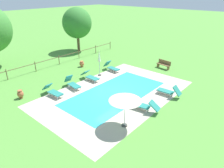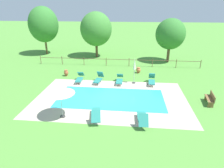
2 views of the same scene
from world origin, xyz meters
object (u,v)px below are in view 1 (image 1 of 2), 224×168
object	(u,v)px
sun_lounger_north_near_steps	(53,91)
terracotta_urn_near_fence	(20,94)
patio_umbrella_closed_row_west	(99,58)
patio_umbrella_open_foreground	(125,97)
tree_west_mid	(77,23)
sun_lounger_north_mid	(169,91)
sun_lounger_north_far	(112,67)
terracotta_urn_by_tree	(82,64)
sun_lounger_south_mid	(145,106)
wooden_bench_lawn_side	(164,64)
sun_lounger_north_end	(90,76)
sun_lounger_south_near_corner	(73,83)

from	to	relation	value
sun_lounger_north_near_steps	terracotta_urn_near_fence	world-z (taller)	sun_lounger_north_near_steps
patio_umbrella_closed_row_west	terracotta_urn_near_fence	bearing A→B (deg)	169.37
patio_umbrella_open_foreground	tree_west_mid	size ratio (longest dim) A/B	0.40
sun_lounger_north_mid	terracotta_urn_near_fence	world-z (taller)	sun_lounger_north_mid
sun_lounger_north_mid	sun_lounger_north_far	xyz separation A→B (m)	(1.20, 6.95, 0.00)
patio_umbrella_closed_row_west	tree_west_mid	xyz separation A→B (m)	(4.59, 8.39, 1.92)
sun_lounger_north_mid	tree_west_mid	world-z (taller)	tree_west_mid
patio_umbrella_closed_row_west	terracotta_urn_by_tree	world-z (taller)	patio_umbrella_closed_row_west
sun_lounger_south_mid	wooden_bench_lawn_side	bearing A→B (deg)	19.55
sun_lounger_south_mid	wooden_bench_lawn_side	size ratio (longest dim) A/B	1.33
sun_lounger_north_end	wooden_bench_lawn_side	world-z (taller)	wooden_bench_lawn_side
sun_lounger_north_far	tree_west_mid	size ratio (longest dim) A/B	0.34
sun_lounger_north_far	terracotta_urn_by_tree	xyz separation A→B (m)	(-1.21, 3.24, -0.04)
sun_lounger_north_far	tree_west_mid	bearing A→B (deg)	71.28
patio_umbrella_open_foreground	wooden_bench_lawn_side	world-z (taller)	patio_umbrella_open_foreground
sun_lounger_south_near_corner	terracotta_urn_near_fence	bearing A→B (deg)	157.92
sun_lounger_north_mid	wooden_bench_lawn_side	bearing A→B (deg)	31.26
wooden_bench_lawn_side	patio_umbrella_open_foreground	bearing A→B (deg)	-164.19
sun_lounger_north_mid	tree_west_mid	distance (m)	16.27
tree_west_mid	sun_lounger_north_mid	bearing A→B (deg)	-104.76
tree_west_mid	sun_lounger_north_end	bearing A→B (deg)	-125.03
patio_umbrella_closed_row_west	wooden_bench_lawn_side	xyz separation A→B (m)	(5.89, -3.76, -1.30)
sun_lounger_south_mid	patio_umbrella_open_foreground	world-z (taller)	patio_umbrella_open_foreground
sun_lounger_south_mid	terracotta_urn_by_tree	distance (m)	10.41
patio_umbrella_closed_row_west	sun_lounger_south_near_corner	bearing A→B (deg)	-177.12
sun_lounger_north_far	terracotta_urn_near_fence	world-z (taller)	sun_lounger_north_far
patio_umbrella_closed_row_west	sun_lounger_south_mid	bearing A→B (deg)	-110.74
terracotta_urn_by_tree	tree_west_mid	size ratio (longest dim) A/B	0.11
sun_lounger_north_mid	patio_umbrella_open_foreground	world-z (taller)	patio_umbrella_open_foreground
sun_lounger_north_near_steps	patio_umbrella_closed_row_west	distance (m)	5.60
tree_west_mid	patio_umbrella_open_foreground	bearing A→B (deg)	-121.95
terracotta_urn_near_fence	terracotta_urn_by_tree	distance (m)	8.03
tree_west_mid	sun_lounger_south_near_corner	bearing A→B (deg)	-133.33
sun_lounger_north_mid	sun_lounger_north_far	distance (m)	7.06
sun_lounger_south_mid	patio_umbrella_closed_row_west	distance (m)	7.37
sun_lounger_south_near_corner	terracotta_urn_near_fence	world-z (taller)	sun_lounger_south_near_corner
patio_umbrella_closed_row_west	wooden_bench_lawn_side	size ratio (longest dim) A/B	1.64
patio_umbrella_open_foreground	sun_lounger_north_near_steps	bearing A→B (deg)	94.50
terracotta_urn_by_tree	tree_west_mid	world-z (taller)	tree_west_mid
patio_umbrella_closed_row_west	terracotta_urn_by_tree	size ratio (longest dim) A/B	3.95
sun_lounger_north_end	patio_umbrella_open_foreground	xyz separation A→B (m)	(-3.49, -6.65, 1.62)
patio_umbrella_open_foreground	wooden_bench_lawn_side	xyz separation A→B (m)	(10.78, 3.05, -1.53)
sun_lounger_south_mid	sun_lounger_north_mid	bearing A→B (deg)	-4.64
terracotta_urn_by_tree	sun_lounger_north_end	bearing A→B (deg)	-119.91
wooden_bench_lawn_side	terracotta_urn_by_tree	xyz separation A→B (m)	(-5.37, 6.94, -0.12)
patio_umbrella_closed_row_west	terracotta_urn_near_fence	distance (m)	7.57
sun_lounger_south_near_corner	terracotta_urn_near_fence	xyz separation A→B (m)	(-3.82, 1.55, -0.03)
sun_lounger_south_near_corner	patio_umbrella_open_foreground	bearing A→B (deg)	-101.92
patio_umbrella_closed_row_west	terracotta_urn_near_fence	world-z (taller)	patio_umbrella_closed_row_west
sun_lounger_north_end	terracotta_urn_near_fence	bearing A→B (deg)	165.43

